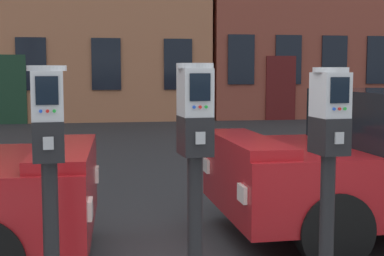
% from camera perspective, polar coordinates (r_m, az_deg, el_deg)
% --- Properties ---
extents(parking_meter_near_kerb, '(0.23, 0.26, 1.50)m').
position_cam_1_polar(parking_meter_near_kerb, '(3.20, -14.52, -2.11)').
color(parking_meter_near_kerb, black).
rests_on(parking_meter_near_kerb, sidewalk_slab).
extents(parking_meter_twin_adjacent, '(0.23, 0.26, 1.51)m').
position_cam_1_polar(parking_meter_twin_adjacent, '(3.24, 0.30, -1.65)').
color(parking_meter_twin_adjacent, black).
rests_on(parking_meter_twin_adjacent, sidewalk_slab).
extents(parking_meter_end_of_row, '(0.23, 0.26, 1.49)m').
position_cam_1_polar(parking_meter_end_of_row, '(3.48, 13.90, -1.55)').
color(parking_meter_end_of_row, black).
rests_on(parking_meter_end_of_row, sidewalk_slab).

